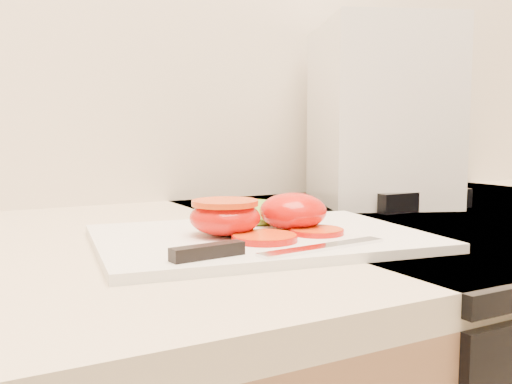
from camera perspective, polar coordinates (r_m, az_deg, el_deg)
cutting_board at (r=0.63m, az=0.44°, el=-4.62°), size 0.38×0.30×0.01m
tomato_half_dome at (r=0.65m, az=3.73°, el=-1.92°), size 0.08×0.08×0.04m
tomato_half_cut at (r=0.62m, az=-3.12°, el=-2.40°), size 0.08×0.08×0.04m
tomato_slice_0 at (r=0.59m, az=0.87°, el=-4.59°), size 0.07×0.07×0.01m
tomato_slice_1 at (r=0.63m, az=6.06°, el=-3.91°), size 0.06×0.06×0.01m
lettuce_leaf_0 at (r=0.71m, az=0.39°, el=-2.05°), size 0.12×0.10×0.02m
knife at (r=0.52m, az=-0.09°, el=-5.78°), size 0.22×0.04×0.01m
appliance at (r=1.00m, az=12.20°, el=7.59°), size 0.28×0.31×0.30m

